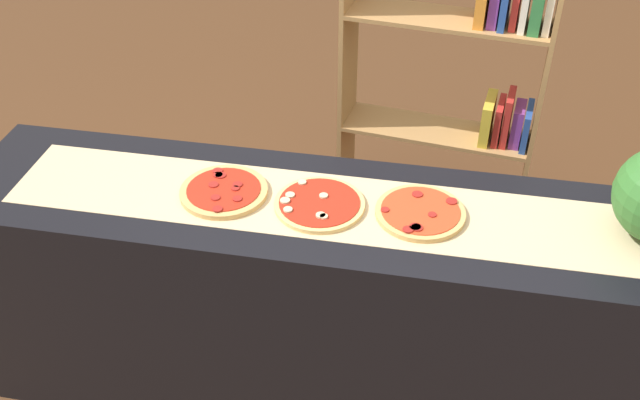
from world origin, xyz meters
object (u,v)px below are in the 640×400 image
object	(u,v)px
pizza_pepperoni_2	(420,212)
pizza_mushroom_1	(319,204)
pizza_pepperoni_0	(224,192)
bookshelf	(467,83)

from	to	relation	value
pizza_pepperoni_2	pizza_mushroom_1	bearing A→B (deg)	-177.44
pizza_pepperoni_0	pizza_pepperoni_2	distance (m)	0.64
pizza_mushroom_1	pizza_pepperoni_2	size ratio (longest dim) A/B	1.02
pizza_pepperoni_2	bookshelf	world-z (taller)	bookshelf
pizza_mushroom_1	pizza_pepperoni_2	world-z (taller)	same
pizza_mushroom_1	pizza_pepperoni_2	xyz separation A→B (m)	(0.32, 0.01, 0.00)
pizza_mushroom_1	pizza_pepperoni_2	bearing A→B (deg)	2.56
pizza_pepperoni_2	pizza_pepperoni_0	bearing A→B (deg)	-179.33
bookshelf	pizza_mushroom_1	bearing A→B (deg)	-112.51
pizza_pepperoni_0	pizza_pepperoni_2	bearing A→B (deg)	0.67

